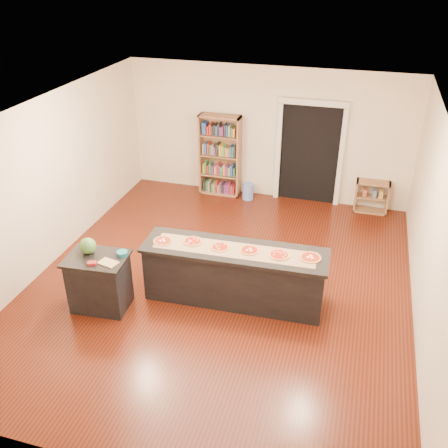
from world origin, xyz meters
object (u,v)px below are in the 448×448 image
(kitchen_island, at_px, (234,275))
(low_shelf, at_px, (372,197))
(bookshelf, at_px, (220,156))
(watermelon, at_px, (88,246))
(waste_bin, at_px, (248,191))
(side_counter, at_px, (99,282))

(kitchen_island, xyz_separation_m, low_shelf, (1.94, 3.65, -0.12))
(bookshelf, relative_size, watermelon, 7.22)
(kitchen_island, relative_size, waste_bin, 7.90)
(side_counter, bearing_deg, kitchen_island, 16.19)
(low_shelf, bearing_deg, waste_bin, -177.09)
(kitchen_island, height_order, low_shelf, kitchen_island)
(side_counter, xyz_separation_m, bookshelf, (0.58, 4.36, 0.44))
(side_counter, distance_m, low_shelf, 5.82)
(kitchen_island, bearing_deg, low_shelf, 59.88)
(side_counter, distance_m, watermelon, 0.58)
(bookshelf, distance_m, watermelon, 4.35)
(waste_bin, xyz_separation_m, watermelon, (-1.41, -4.17, 0.83))
(side_counter, relative_size, watermelon, 3.61)
(kitchen_island, xyz_separation_m, waste_bin, (-0.64, 3.52, -0.29))
(watermelon, bearing_deg, kitchen_island, 17.49)
(side_counter, height_order, watermelon, watermelon)
(waste_bin, height_order, watermelon, watermelon)
(side_counter, bearing_deg, bookshelf, 77.64)
(kitchen_island, distance_m, bookshelf, 3.89)
(bookshelf, height_order, waste_bin, bookshelf)
(bookshelf, bearing_deg, watermelon, -99.79)
(watermelon, bearing_deg, side_counter, -26.67)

